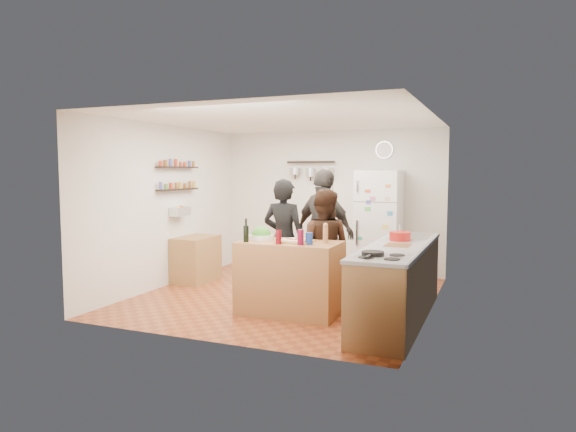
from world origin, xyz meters
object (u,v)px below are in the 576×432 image
at_px(salad_bowl, 261,237).
at_px(skillet, 373,253).
at_px(fridge, 379,225).
at_px(wine_bottle, 246,234).
at_px(pepper_mill, 325,235).
at_px(person_left, 284,240).
at_px(prep_island, 290,278).
at_px(wall_clock, 384,150).
at_px(person_center, 323,247).
at_px(salt_canister, 309,239).
at_px(red_bowl, 400,236).
at_px(person_back, 324,233).
at_px(counter_run, 398,283).
at_px(side_table, 196,259).

distance_m(salad_bowl, skillet, 1.80).
bearing_deg(fridge, wine_bottle, -111.19).
xyz_separation_m(pepper_mill, person_left, (-0.79, 0.57, -0.17)).
bearing_deg(prep_island, wall_clock, 78.83).
bearing_deg(person_center, salt_canister, 90.28).
distance_m(wine_bottle, fridge, 2.94).
relative_size(wine_bottle, wall_clock, 0.68).
relative_size(red_bowl, fridge, 0.15).
bearing_deg(salad_bowl, person_back, 61.68).
relative_size(wine_bottle, skillet, 0.88).
height_order(prep_island, red_bowl, red_bowl).
bearing_deg(counter_run, salad_bowl, -174.35).
distance_m(person_back, skillet, 2.05).
bearing_deg(person_center, fridge, -103.00).
bearing_deg(red_bowl, skillet, -92.26).
distance_m(pepper_mill, person_left, 0.99).
relative_size(salad_bowl, counter_run, 0.12).
height_order(prep_island, skillet, skillet).
xyz_separation_m(skillet, red_bowl, (0.05, 1.27, 0.03)).
distance_m(wine_bottle, wall_clock, 3.44).
relative_size(wine_bottle, side_table, 0.26).
bearing_deg(red_bowl, person_back, 158.22).
height_order(salt_canister, side_table, salt_canister).
relative_size(prep_island, fridge, 0.69).
bearing_deg(salad_bowl, wall_clock, 70.66).
height_order(pepper_mill, side_table, pepper_mill).
bearing_deg(person_left, person_center, 175.95).
xyz_separation_m(person_back, wall_clock, (0.46, 1.82, 1.24)).
bearing_deg(skillet, side_table, 150.82).
distance_m(person_left, fridge, 2.11).
height_order(prep_island, salad_bowl, salad_bowl).
distance_m(person_center, person_back, 0.51).
bearing_deg(red_bowl, counter_run, -81.76).
bearing_deg(fridge, skillet, -78.60).
height_order(salad_bowl, pepper_mill, pepper_mill).
height_order(prep_island, wall_clock, wall_clock).
height_order(prep_island, wine_bottle, wine_bottle).
xyz_separation_m(prep_island, salt_canister, (0.30, -0.12, 0.53)).
bearing_deg(pepper_mill, person_left, 144.42).
bearing_deg(wall_clock, pepper_mill, -92.31).
relative_size(pepper_mill, red_bowl, 0.75).
distance_m(salt_canister, red_bowl, 1.18).
relative_size(wine_bottle, person_center, 0.13).
xyz_separation_m(salad_bowl, red_bowl, (1.68, 0.52, 0.03)).
bearing_deg(person_center, prep_island, 61.82).
height_order(salt_canister, red_bowl, salt_canister).
xyz_separation_m(person_center, counter_run, (1.06, -0.33, -0.33)).
height_order(pepper_mill, counter_run, pepper_mill).
xyz_separation_m(person_back, counter_run, (1.21, -0.81, -0.46)).
bearing_deg(salad_bowl, person_center, 37.03).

